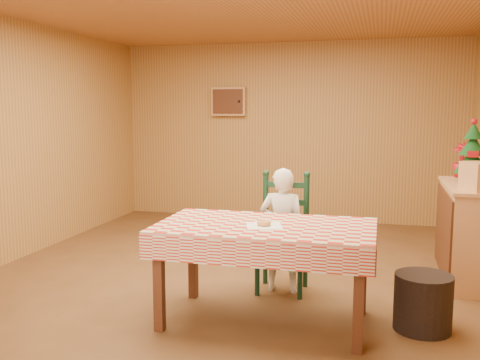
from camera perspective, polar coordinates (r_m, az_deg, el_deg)
name	(u,v)px	position (r m, az deg, el deg)	size (l,w,h in m)	color
ground	(235,280)	(5.25, -0.57, -10.61)	(6.00, 6.00, 0.00)	brown
cabin_walls	(248,91)	(5.51, 0.87, 9.51)	(5.10, 6.05, 2.65)	#AC7C3E
dining_table	(265,235)	(4.09, 2.72, -5.88)	(1.66, 0.96, 0.77)	#512815
ladder_chair	(283,235)	(4.89, 4.65, -5.89)	(0.44, 0.40, 1.08)	black
seated_child	(282,230)	(4.82, 4.53, -5.36)	(0.41, 0.27, 1.12)	white
napkin	(264,226)	(4.03, 2.58, -4.88)	(0.26, 0.26, 0.00)	white
donut	(264,223)	(4.02, 2.58, -4.61)	(0.11, 0.11, 0.04)	#D1904B
shelf_unit	(471,232)	(5.60, 23.44, -5.14)	(0.54, 1.24, 0.93)	tan
christmas_tree	(472,153)	(5.74, 23.55, 2.67)	(0.34, 0.34, 0.62)	#512815
flower_arrangement	(462,160)	(6.04, 22.61, 1.98)	(0.20, 0.20, 0.36)	#A00E17
storage_bin	(423,302)	(4.30, 18.93, -12.25)	(0.42, 0.42, 0.42)	black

